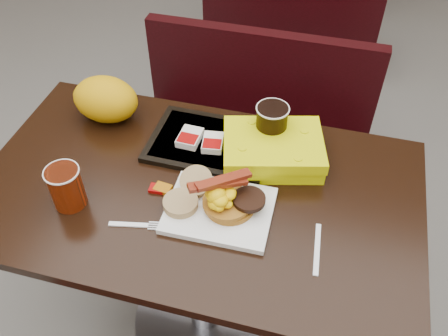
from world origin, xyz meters
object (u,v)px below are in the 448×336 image
(tray, at_px, (210,143))
(paper_bag, at_px, (106,99))
(hashbrown_sleeve_left, at_px, (190,138))
(bench_far_s, at_px, (294,4))
(hashbrown_sleeve_right, at_px, (213,143))
(bench_near_n, at_px, (249,132))
(platter, at_px, (219,210))
(knife, at_px, (317,249))
(clamshell, at_px, (273,150))
(pancake_stack, at_px, (230,203))
(coffee_cup_far, at_px, (271,125))
(fork, at_px, (129,225))
(coffee_cup_near, at_px, (66,187))
(table_near, at_px, (201,266))

(tray, relative_size, paper_bag, 1.74)
(hashbrown_sleeve_left, xyz_separation_m, paper_bag, (-0.28, 0.05, 0.04))
(bench_far_s, height_order, hashbrown_sleeve_right, hashbrown_sleeve_right)
(bench_near_n, distance_m, platter, 0.87)
(knife, relative_size, hashbrown_sleeve_right, 1.94)
(hashbrown_sleeve_left, height_order, hashbrown_sleeve_right, hashbrown_sleeve_left)
(bench_far_s, height_order, clamshell, clamshell)
(pancake_stack, distance_m, paper_bag, 0.53)
(hashbrown_sleeve_right, bearing_deg, paper_bag, 162.02)
(coffee_cup_far, bearing_deg, hashbrown_sleeve_right, -158.04)
(pancake_stack, xyz_separation_m, paper_bag, (-0.46, 0.27, 0.04))
(hashbrown_sleeve_right, bearing_deg, hashbrown_sleeve_left, 168.58)
(platter, bearing_deg, clamshell, 66.63)
(bench_near_n, distance_m, coffee_cup_far, 0.69)
(bench_far_s, distance_m, pancake_stack, 2.00)
(platter, bearing_deg, pancake_stack, 27.02)
(tray, relative_size, clamshell, 1.28)
(bench_near_n, relative_size, fork, 7.16)
(coffee_cup_near, relative_size, clamshell, 0.43)
(bench_far_s, height_order, coffee_cup_near, coffee_cup_near)
(table_near, xyz_separation_m, coffee_cup_far, (0.16, 0.22, 0.45))
(bench_near_n, height_order, hashbrown_sleeve_left, hashbrown_sleeve_left)
(bench_near_n, bearing_deg, table_near, -90.00)
(coffee_cup_near, xyz_separation_m, tray, (0.29, 0.31, -0.05))
(bench_near_n, distance_m, clamshell, 0.71)
(paper_bag, bearing_deg, coffee_cup_near, -81.73)
(tray, relative_size, coffee_cup_far, 2.91)
(pancake_stack, height_order, fork, pancake_stack)
(fork, height_order, paper_bag, paper_bag)
(hashbrown_sleeve_left, bearing_deg, coffee_cup_far, 17.11)
(bench_far_s, bearing_deg, table_near, -90.00)
(pancake_stack, height_order, paper_bag, paper_bag)
(hashbrown_sleeve_right, bearing_deg, platter, -78.71)
(bench_near_n, height_order, hashbrown_sleeve_right, hashbrown_sleeve_right)
(fork, bearing_deg, tray, 59.48)
(bench_near_n, xyz_separation_m, hashbrown_sleeve_left, (-0.07, -0.54, 0.42))
(bench_near_n, distance_m, fork, 0.96)
(coffee_cup_near, xyz_separation_m, coffee_cup_far, (0.46, 0.36, 0.02))
(knife, height_order, hashbrown_sleeve_left, hashbrown_sleeve_left)
(platter, bearing_deg, bench_far_s, 91.19)
(knife, distance_m, coffee_cup_far, 0.39)
(tray, height_order, coffee_cup_far, coffee_cup_far)
(bench_near_n, bearing_deg, hashbrown_sleeve_left, -97.50)
(tray, relative_size, hashbrown_sleeve_left, 4.25)
(coffee_cup_far, bearing_deg, hashbrown_sleeve_left, -165.28)
(table_near, bearing_deg, platter, -38.36)
(tray, bearing_deg, fork, -108.19)
(hashbrown_sleeve_left, bearing_deg, bench_far_s, 90.06)
(bench_far_s, bearing_deg, tray, -90.42)
(pancake_stack, bearing_deg, hashbrown_sleeve_left, 129.39)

